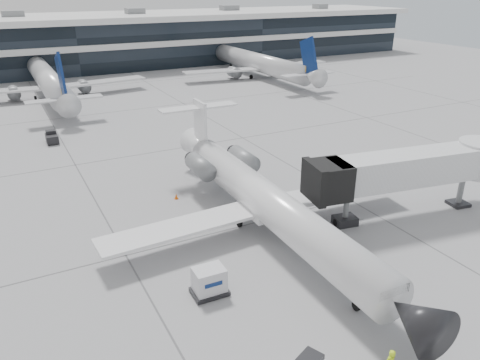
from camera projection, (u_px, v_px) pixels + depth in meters
ground at (250, 224)px, 37.22m from camera, size 220.00×220.00×0.00m
terminal at (69, 45)px, 102.07m from camera, size 170.00×22.00×10.00m
bg_jet_center at (51, 97)px, 78.60m from camera, size 32.00×40.00×9.60m
bg_jet_right at (257, 76)px, 95.75m from camera, size 32.00×40.00×9.60m
regional_jet at (265, 199)px, 35.55m from camera, size 25.63×31.90×7.38m
jet_bridge at (418, 167)px, 37.42m from camera, size 17.40×5.97×5.59m
cargo_uld at (209, 282)px, 28.54m from camera, size 2.22×1.67×1.77m
traffic_cone at (176, 196)px, 41.46m from camera, size 0.44×0.44×0.50m
far_tug at (52, 138)px, 55.84m from camera, size 1.35×2.25×1.42m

